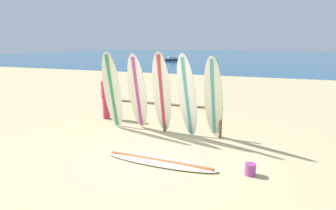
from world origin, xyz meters
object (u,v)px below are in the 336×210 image
Objects in this scene: beachgoer_standing at (105,95)px; surfboard_leaning_far_left at (112,91)px; surfboard_rack at (165,110)px; surfboard_leaning_left at (138,93)px; sand_bucket at (250,169)px; surfboard_leaning_center_right at (213,99)px; surfboard_leaning_center_left at (162,93)px; surfboard_leaning_center at (187,97)px; small_boat_offshore at (172,59)px; surfboard_lying_on_sand at (159,161)px.

surfboard_leaning_far_left is at bearing -47.65° from beachgoer_standing.
surfboard_rack is 0.99m from surfboard_leaning_left.
surfboard_leaning_center_right is at bearing 123.11° from sand_bucket.
surfboard_leaning_center_left is 0.86m from surfboard_leaning_center.
surfboard_leaning_far_left reaches higher than surfboard_leaning_center.
surfboard_leaning_center_right is 2.47m from sand_bucket.
surfboard_leaning_left is 2.05m from beachgoer_standing.
surfboard_leaning_far_left is 1.02× the size of surfboard_leaning_left.
surfboard_leaning_left reaches higher than surfboard_rack.
small_boat_offshore is at bearing 106.92° from surfboard_leaning_far_left.
surfboard_leaning_center reaches higher than small_boat_offshore.
sand_bucket reaches higher than surfboard_lying_on_sand.
beachgoer_standing is (-3.44, 1.10, -0.36)m from surfboard_leaning_center.
surfboard_leaning_center_right reaches higher than surfboard_lying_on_sand.
small_boat_offshore is (-12.41, 34.97, 0.22)m from surfboard_lying_on_sand.
beachgoer_standing is 33.35m from small_boat_offshore.
beachgoer_standing is at bearing 152.60° from sand_bucket.
surfboard_leaning_center is 0.88× the size of surfboard_lying_on_sand.
surfboard_rack is 1.74m from surfboard_leaning_far_left.
beachgoer_standing is (-2.57, 0.66, 0.20)m from surfboard_rack.
surfboard_lying_on_sand is (2.33, -1.81, -1.22)m from surfboard_leaning_far_left.
surfboard_leaning_center_right reaches higher than sand_bucket.
surfboard_lying_on_sand is at bearing -52.10° from surfboard_leaning_left.
small_boat_offshore is at bearing 109.62° from surfboard_rack.
small_boat_offshore reaches higher than surfboard_lying_on_sand.
surfboard_leaning_far_left is 9.87× the size of sand_bucket.
surfboard_rack is 1.45× the size of surfboard_leaning_center.
surfboard_rack is 1.13× the size of small_boat_offshore.
surfboard_leaning_left is 0.77× the size of small_boat_offshore.
surfboard_leaning_center_right is (1.57, -0.26, 0.53)m from surfboard_rack.
surfboard_leaning_center_right is (2.35, 0.01, -0.01)m from surfboard_leaning_left.
surfboard_leaning_center is at bearing -5.85° from surfboard_leaning_left.
surfboard_leaning_far_left is 1.61m from surfboard_leaning_center_left.
sand_bucket is at bearing -37.33° from surfboard_rack.
surfboard_leaning_far_left is at bearing 142.14° from surfboard_lying_on_sand.
surfboard_leaning_left is (0.80, 0.15, -0.03)m from surfboard_leaning_far_left.
surfboard_leaning_center_left is at bearing 0.15° from surfboard_leaning_left.
beachgoer_standing reaches higher than small_boat_offshore.
surfboard_leaning_center_left reaches higher than beachgoer_standing.
surfboard_leaning_center is (2.45, -0.02, -0.01)m from surfboard_leaning_far_left.
beachgoer_standing is (-0.99, 1.08, -0.37)m from surfboard_leaning_far_left.
surfboard_lying_on_sand is 0.88× the size of small_boat_offshore.
surfboard_leaning_far_left is 1.01× the size of surfboard_leaning_center.
surfboard_leaning_far_left is 0.79× the size of small_boat_offshore.
surfboard_leaning_center_right is 0.76× the size of small_boat_offshore.
sand_bucket is at bearing 3.38° from surfboard_lying_on_sand.
sand_bucket is (4.36, -1.69, -1.13)m from surfboard_leaning_far_left.
surfboard_rack is 1.28× the size of surfboard_lying_on_sand.
surfboard_leaning_center_left is 3.51m from sand_bucket.
surfboard_lying_on_sand is (1.53, -1.96, -1.19)m from surfboard_leaning_left.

